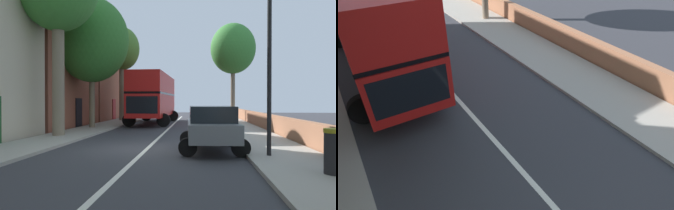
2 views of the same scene
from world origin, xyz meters
TOP-DOWN VIEW (x-y plane):
  - double_decker_bus at (-1.70, 14.14)m, footprint 3.72×10.36m

SIDE VIEW (x-z plane):
  - double_decker_bus at x=-1.70m, z-range 0.32..4.38m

